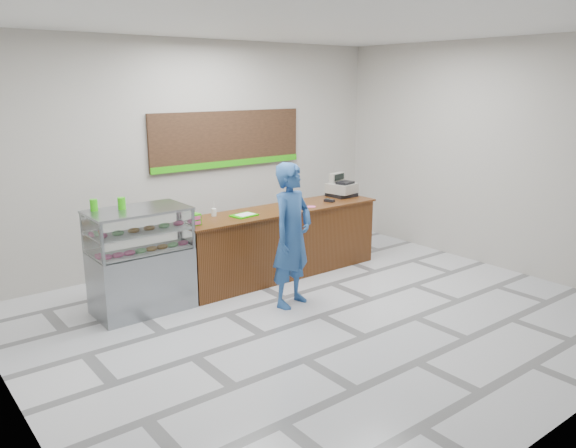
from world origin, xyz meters
TOP-DOWN VIEW (x-y plane):
  - floor at (0.00, 0.00)m, footprint 7.00×7.00m
  - back_wall at (0.00, 3.00)m, footprint 7.00×0.00m
  - ceiling at (0.00, 0.00)m, footprint 7.00×7.00m
  - sales_counter at (0.55, 1.55)m, footprint 3.26×0.76m
  - display_case at (-1.67, 1.55)m, footprint 1.22×0.72m
  - menu_board at (0.55, 2.96)m, footprint 2.80×0.06m
  - cash_register at (1.91, 1.69)m, footprint 0.47×0.48m
  - card_terminal at (1.45, 1.47)m, footprint 0.13×0.18m
  - serving_tray at (-0.14, 1.49)m, footprint 0.38×0.29m
  - napkin_box at (-0.95, 1.60)m, footprint 0.15×0.15m
  - straw_cup at (-0.48, 1.75)m, footprint 0.07×0.07m
  - promo_box at (-0.95, 1.46)m, footprint 0.18×0.13m
  - donut_decal at (0.99, 1.37)m, footprint 0.14×0.14m
  - green_cup_left at (-2.12, 1.78)m, footprint 0.09×0.09m
  - green_cup_right at (-1.82, 1.65)m, footprint 0.09×0.09m
  - customer at (-0.04, 0.54)m, footprint 0.78×0.62m

SIDE VIEW (x-z plane):
  - floor at x=0.00m, z-range 0.00..0.00m
  - sales_counter at x=0.55m, z-range 0.00..1.03m
  - display_case at x=-1.67m, z-range 0.01..1.34m
  - customer at x=-0.04m, z-range 0.00..1.88m
  - donut_decal at x=0.99m, z-range 1.03..1.03m
  - serving_tray at x=-0.14m, z-range 1.03..1.05m
  - card_terminal at x=1.45m, z-range 1.03..1.07m
  - straw_cup at x=-0.48m, z-range 1.03..1.14m
  - napkin_box at x=-0.95m, z-range 1.03..1.15m
  - promo_box at x=-0.95m, z-range 1.03..1.18m
  - cash_register at x=1.91m, z-range 0.98..1.35m
  - green_cup_left at x=-2.12m, z-range 1.33..1.47m
  - green_cup_right at x=-1.82m, z-range 1.33..1.48m
  - back_wall at x=0.00m, z-range -1.75..5.25m
  - menu_board at x=0.55m, z-range 1.48..2.38m
  - ceiling at x=0.00m, z-range 3.50..3.50m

